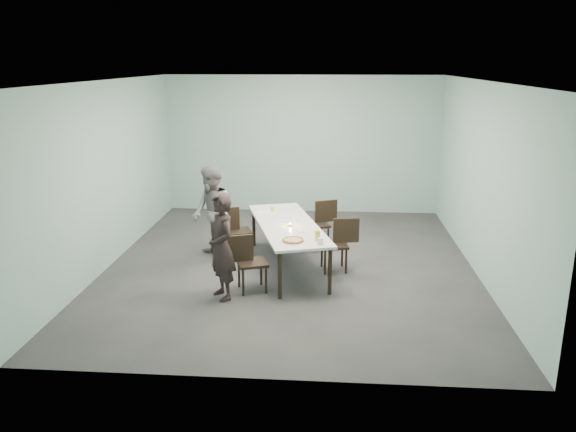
# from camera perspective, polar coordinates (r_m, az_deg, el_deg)

# --- Properties ---
(ground) EXTENTS (7.00, 7.00, 0.00)m
(ground) POSITION_cam_1_polar(r_m,az_deg,el_deg) (9.42, 0.26, -4.97)
(ground) COLOR #333335
(ground) RESTS_ON ground
(room_shell) EXTENTS (6.02, 7.02, 3.01)m
(room_shell) POSITION_cam_1_polar(r_m,az_deg,el_deg) (8.91, 0.27, 7.32)
(room_shell) COLOR #98BFBB
(room_shell) RESTS_ON ground
(table) EXTENTS (1.60, 2.75, 0.75)m
(table) POSITION_cam_1_polar(r_m,az_deg,el_deg) (9.09, -0.06, -1.12)
(table) COLOR white
(table) RESTS_ON ground
(chair_near_left) EXTENTS (0.65, 0.54, 0.87)m
(chair_near_left) POSITION_cam_1_polar(r_m,az_deg,el_deg) (8.24, -4.22, -4.36)
(chair_near_left) COLOR black
(chair_near_left) RESTS_ON ground
(chair_far_left) EXTENTS (0.65, 0.54, 0.87)m
(chair_far_left) POSITION_cam_1_polar(r_m,az_deg,el_deg) (9.75, -5.51, -1.21)
(chair_far_left) COLOR black
(chair_far_left) RESTS_ON ground
(chair_near_right) EXTENTS (0.64, 0.48, 0.87)m
(chair_near_right) POSITION_cam_1_polar(r_m,az_deg,el_deg) (9.07, 5.21, -2.51)
(chair_near_right) COLOR black
(chair_near_right) RESTS_ON ground
(chair_far_right) EXTENTS (0.65, 0.55, 0.87)m
(chair_far_right) POSITION_cam_1_polar(r_m,az_deg,el_deg) (10.16, 3.30, -0.48)
(chair_far_right) COLOR black
(chair_far_right) RESTS_ON ground
(diner_near) EXTENTS (0.62, 0.67, 1.54)m
(diner_near) POSITION_cam_1_polar(r_m,az_deg,el_deg) (7.95, -6.77, -3.13)
(diner_near) COLOR black
(diner_near) RESTS_ON ground
(diner_far) EXTENTS (0.93, 0.99, 1.62)m
(diner_far) POSITION_cam_1_polar(r_m,az_deg,el_deg) (9.56, -7.73, 0.28)
(diner_far) COLOR slate
(diner_far) RESTS_ON ground
(pizza) EXTENTS (0.34, 0.34, 0.04)m
(pizza) POSITION_cam_1_polar(r_m,az_deg,el_deg) (8.18, 0.51, -2.49)
(pizza) COLOR white
(pizza) RESTS_ON table
(side_plate) EXTENTS (0.18, 0.18, 0.01)m
(side_plate) POSITION_cam_1_polar(r_m,az_deg,el_deg) (8.69, 1.45, -1.50)
(side_plate) COLOR white
(side_plate) RESTS_ON table
(beer_glass) EXTENTS (0.08, 0.08, 0.15)m
(beer_glass) POSITION_cam_1_polar(r_m,az_deg,el_deg) (8.23, 2.99, -2.00)
(beer_glass) COLOR gold
(beer_glass) RESTS_ON table
(water_tumbler) EXTENTS (0.08, 0.08, 0.09)m
(water_tumbler) POSITION_cam_1_polar(r_m,az_deg,el_deg) (8.07, 3.28, -2.57)
(water_tumbler) COLOR silver
(water_tumbler) RESTS_ON table
(tealight) EXTENTS (0.06, 0.06, 0.05)m
(tealight) POSITION_cam_1_polar(r_m,az_deg,el_deg) (8.94, 0.24, -0.90)
(tealight) COLOR silver
(tealight) RESTS_ON table
(amber_tumbler) EXTENTS (0.07, 0.07, 0.08)m
(amber_tumbler) POSITION_cam_1_polar(r_m,az_deg,el_deg) (9.79, -1.61, 0.68)
(amber_tumbler) COLOR gold
(amber_tumbler) RESTS_ON table
(menu) EXTENTS (0.35, 0.30, 0.01)m
(menu) POSITION_cam_1_polar(r_m,az_deg,el_deg) (9.76, -2.31, 0.40)
(menu) COLOR silver
(menu) RESTS_ON table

